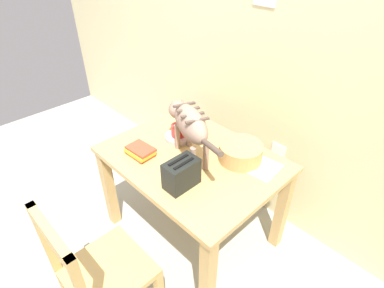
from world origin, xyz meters
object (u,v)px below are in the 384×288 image
at_px(book_stack, 140,151).
at_px(coffee_mug, 178,130).
at_px(magazine, 257,165).
at_px(saucer_bowl, 178,137).
at_px(wicker_basket, 241,152).
at_px(cat, 189,123).
at_px(wooden_chair_near, 100,273).
at_px(toaster, 181,174).
at_px(dining_table, 192,168).

bearing_deg(book_stack, coffee_mug, 83.26).
bearing_deg(coffee_mug, magazine, 15.41).
xyz_separation_m(saucer_bowl, wicker_basket, (0.45, 0.13, 0.04)).
distance_m(saucer_bowl, wicker_basket, 0.47).
distance_m(cat, saucer_bowl, 0.31).
distance_m(cat, wooden_chair_near, 0.97).
distance_m(book_stack, toaster, 0.41).
height_order(coffee_mug, wicker_basket, same).
relative_size(magazine, wooden_chair_near, 0.28).
distance_m(magazine, wooden_chair_near, 1.09).
bearing_deg(wooden_chair_near, wicker_basket, 84.62).
height_order(dining_table, book_stack, book_stack).
bearing_deg(dining_table, magazine, 33.22).
height_order(toaster, wooden_chair_near, wooden_chair_near).
bearing_deg(book_stack, dining_table, 42.71).
distance_m(coffee_mug, wicker_basket, 0.47).
xyz_separation_m(dining_table, wooden_chair_near, (0.14, -0.80, -0.18)).
bearing_deg(saucer_bowl, dining_table, -18.99).
xyz_separation_m(toaster, wooden_chair_near, (-0.02, -0.57, -0.36)).
xyz_separation_m(coffee_mug, book_stack, (-0.04, -0.30, -0.04)).
height_order(wicker_basket, wooden_chair_near, wooden_chair_near).
bearing_deg(magazine, wicker_basket, -171.14).
relative_size(cat, toaster, 3.29).
bearing_deg(magazine, dining_table, -152.45).
bearing_deg(wicker_basket, toaster, -100.71).
xyz_separation_m(wicker_basket, wooden_chair_near, (-0.10, -1.00, -0.33)).
bearing_deg(wooden_chair_near, dining_table, 99.90).
distance_m(cat, coffee_mug, 0.27).
relative_size(book_stack, wooden_chair_near, 0.20).
relative_size(magazine, book_stack, 1.37).
bearing_deg(wooden_chair_near, magazine, 78.60).
distance_m(cat, toaster, 0.33).
relative_size(coffee_mug, wicker_basket, 0.50).
bearing_deg(magazine, saucer_bowl, -170.34).
height_order(coffee_mug, book_stack, coffee_mug).
xyz_separation_m(cat, wicker_basket, (0.26, 0.20, -0.19)).
bearing_deg(cat, wicker_basket, -29.57).
xyz_separation_m(wicker_basket, toaster, (-0.08, -0.43, 0.03)).
bearing_deg(saucer_bowl, cat, -21.85).
height_order(cat, saucer_bowl, cat).
distance_m(dining_table, saucer_bowl, 0.25).
bearing_deg(cat, toaster, -120.77).
xyz_separation_m(cat, book_stack, (-0.23, -0.22, -0.22)).
height_order(saucer_bowl, coffee_mug, coffee_mug).
distance_m(dining_table, coffee_mug, 0.28).
height_order(magazine, book_stack, book_stack).
height_order(dining_table, coffee_mug, coffee_mug).
xyz_separation_m(book_stack, wooden_chair_near, (0.38, -0.58, -0.30)).
bearing_deg(cat, coffee_mug, 89.68).
bearing_deg(cat, book_stack, 156.39).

